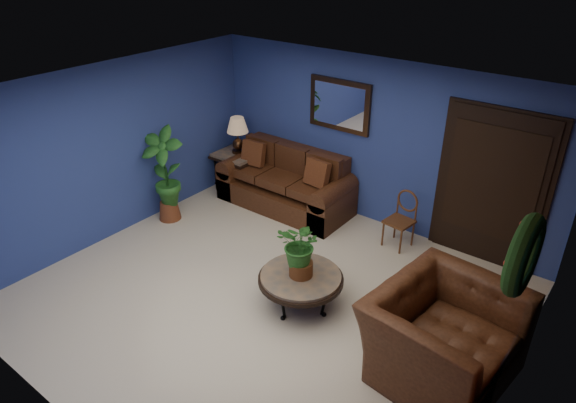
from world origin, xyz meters
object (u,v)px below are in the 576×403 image
Objects in this scene: armchair at (443,336)px; side_chair at (402,215)px; table_lamp at (238,131)px; end_table at (239,161)px; coffee_table at (301,279)px; sofa at (288,187)px.

side_chair is at bearing 43.30° from armchair.
side_chair is (3.04, 0.06, -0.59)m from table_lamp.
armchair is at bearing -46.49° from side_chair.
armchair reaches higher than end_table.
armchair is (1.74, 0.01, 0.09)m from coffee_table.
sofa is 3.64× the size of table_lamp.
side_chair is (0.33, 1.96, 0.09)m from coffee_table.
table_lamp is (-2.71, 1.90, 0.68)m from coffee_table.
sofa is 2.56m from coffee_table.
sofa reaches higher than armchair.
coffee_table is 1.99m from side_chair.
armchair is at bearing 0.27° from coffee_table.
coffee_table is 1.22× the size of side_chair.
coffee_table is at bearing -49.01° from sofa.
sofa is at bearing 1.78° from end_table.
end_table is 4.84m from armchair.
table_lamp is 3.09m from side_chair.
sofa reaches higher than coffee_table.
end_table is 0.52× the size of armchair.
end_table is (-1.03, -0.03, 0.20)m from sofa.
side_chair reaches higher than coffee_table.
side_chair is at bearing 1.15° from end_table.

